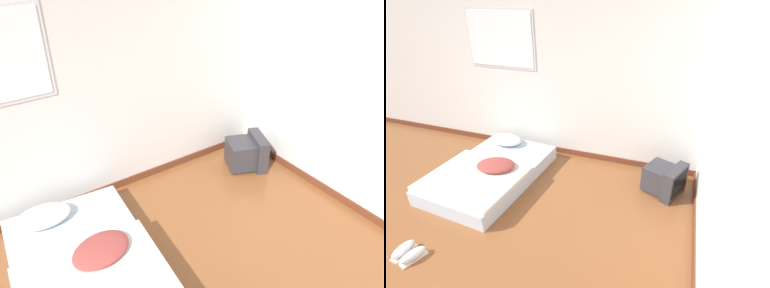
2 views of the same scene
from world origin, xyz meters
The scene contains 3 objects.
wall_back centered at (0.00, 2.93, 1.29)m, with size 8.19×0.08×2.60m.
mattress_bed centered at (0.18, 1.87, 0.13)m, with size 1.28×1.84×0.35m.
crt_tv centered at (2.49, 2.38, 0.20)m, with size 0.57×0.56×0.42m.
Camera 1 is at (-0.32, -0.48, 2.71)m, focal length 35.00 mm.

